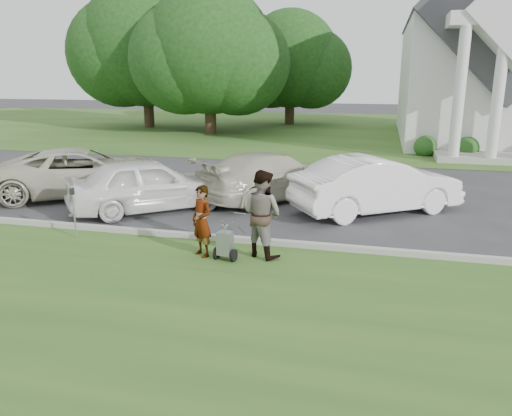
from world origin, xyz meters
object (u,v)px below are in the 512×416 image
at_px(tree_far, 145,50).
at_px(tree_back, 290,64).
at_px(car_a, 83,172).
at_px(person_right, 262,214).
at_px(parking_meter_near, 74,206).
at_px(car_d, 376,185).
at_px(church, 485,39).
at_px(car_b, 149,184).
at_px(tree_left, 209,56).
at_px(person_left, 202,222).
at_px(striping_cart, 225,244).
at_px(car_c, 271,176).

relative_size(tree_far, tree_back, 1.21).
bearing_deg(tree_back, car_a, -95.03).
bearing_deg(car_a, person_right, -149.97).
height_order(parking_meter_near, car_d, car_d).
height_order(church, car_d, church).
bearing_deg(parking_meter_near, car_d, 30.88).
bearing_deg(tree_far, car_b, -64.26).
height_order(tree_left, person_left, tree_left).
bearing_deg(person_left, parking_meter_near, -152.71).
relative_size(car_b, car_d, 0.93).
distance_m(striping_cart, car_a, 7.98).
bearing_deg(car_b, parking_meter_near, 128.06).
bearing_deg(person_right, tree_left, -41.49).
relative_size(tree_back, parking_meter_near, 7.31).
distance_m(tree_far, parking_meter_near, 27.49).
bearing_deg(person_left, striping_cart, 20.62).
relative_size(car_b, car_c, 0.89).
relative_size(parking_meter_near, car_a, 0.23).
xyz_separation_m(tree_far, tree_back, (10.00, 5.00, -0.97)).
bearing_deg(person_right, car_c, -53.21).
relative_size(striping_cart, person_left, 0.62).
xyz_separation_m(tree_back, parking_meter_near, (0.09, -30.11, -3.90)).
height_order(car_c, car_d, car_d).
bearing_deg(car_d, car_c, 39.90).
bearing_deg(person_left, car_c, 120.35).
bearing_deg(tree_far, striping_cart, -61.08).
bearing_deg(car_a, car_d, -118.49).
height_order(person_left, car_a, person_left).
bearing_deg(parking_meter_near, tree_left, 100.49).
distance_m(church, tree_left, 17.07).
distance_m(tree_left, car_b, 20.27).
bearing_deg(car_c, parking_meter_near, 90.96).
distance_m(person_left, car_c, 5.63).
distance_m(tree_back, car_b, 27.52).
height_order(tree_left, car_b, tree_left).
distance_m(car_a, car_b, 3.25).
relative_size(church, car_a, 4.23).
xyz_separation_m(car_b, car_c, (3.23, 2.34, -0.03)).
relative_size(person_left, person_right, 0.82).
distance_m(person_left, car_b, 4.36).
height_order(tree_far, person_left, tree_far).
bearing_deg(car_a, person_left, -157.25).
height_order(tree_left, tree_far, tree_far).
height_order(church, parking_meter_near, church).
bearing_deg(tree_back, church, -27.85).
relative_size(tree_back, person_left, 5.96).
height_order(tree_far, car_a, tree_far).
relative_size(person_right, parking_meter_near, 1.49).
height_order(striping_cart, car_a, car_a).
height_order(tree_far, car_d, tree_far).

